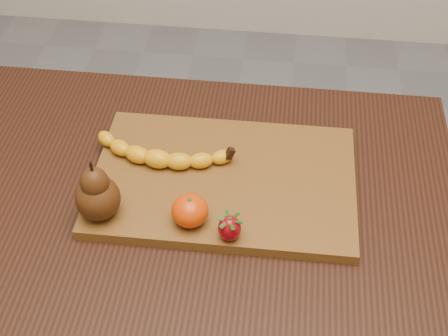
# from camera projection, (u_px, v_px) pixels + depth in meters

# --- Properties ---
(table) EXTENTS (1.00, 0.70, 0.76)m
(table) POSITION_uv_depth(u_px,v_px,m) (170.00, 240.00, 1.12)
(table) COLOR black
(table) RESTS_ON ground
(cutting_board) EXTENTS (0.45, 0.30, 0.02)m
(cutting_board) POSITION_uv_depth(u_px,v_px,m) (224.00, 180.00, 1.08)
(cutting_board) COLOR brown
(cutting_board) RESTS_ON table
(banana) EXTENTS (0.22, 0.08, 0.03)m
(banana) POSITION_uv_depth(u_px,v_px,m) (157.00, 159.00, 1.08)
(banana) COLOR #F0A70B
(banana) RESTS_ON cutting_board
(pear) EXTENTS (0.09, 0.09, 0.11)m
(pear) POSITION_uv_depth(u_px,v_px,m) (96.00, 189.00, 0.97)
(pear) COLOR #42220A
(pear) RESTS_ON cutting_board
(mandarin) EXTENTS (0.06, 0.06, 0.05)m
(mandarin) POSITION_uv_depth(u_px,v_px,m) (190.00, 211.00, 0.98)
(mandarin) COLOR #D33702
(mandarin) RESTS_ON cutting_board
(strawberry) EXTENTS (0.04, 0.04, 0.05)m
(strawberry) POSITION_uv_depth(u_px,v_px,m) (230.00, 228.00, 0.96)
(strawberry) COLOR maroon
(strawberry) RESTS_ON cutting_board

